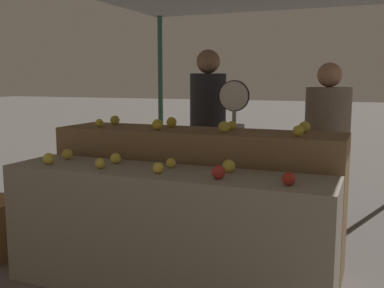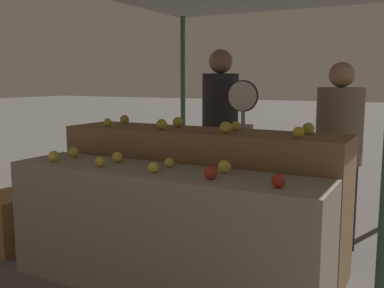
{
  "view_description": "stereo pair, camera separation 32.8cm",
  "coord_description": "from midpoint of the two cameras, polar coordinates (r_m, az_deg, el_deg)",
  "views": [
    {
      "loc": [
        1.33,
        -2.71,
        1.48
      ],
      "look_at": [
        0.09,
        0.3,
        1.02
      ],
      "focal_mm": 42.0,
      "sensor_mm": 36.0,
      "label": 1
    },
    {
      "loc": [
        1.62,
        -2.57,
        1.48
      ],
      "look_at": [
        0.09,
        0.3,
        1.02
      ],
      "focal_mm": 42.0,
      "sensor_mm": 36.0,
      "label": 2
    }
  ],
  "objects": [
    {
      "name": "produce_scale",
      "position": [
        4.03,
        3.0,
        2.31
      ],
      "size": [
        0.28,
        0.2,
        1.49
      ],
      "color": "#99999E",
      "rests_on": "ground_plane"
    },
    {
      "name": "apple_front_3",
      "position": [
        2.8,
        0.05,
        -3.63
      ],
      "size": [
        0.09,
        0.09,
        0.09
      ],
      "primitive_type": "sphere",
      "color": "#B72D23",
      "rests_on": "display_counter_front"
    },
    {
      "name": "apple_back_3",
      "position": [
        3.21,
        10.52,
        1.62
      ],
      "size": [
        0.08,
        0.08,
        0.08
      ],
      "primitive_type": "sphere",
      "color": "gold",
      "rests_on": "display_counter_back"
    },
    {
      "name": "display_counter_back",
      "position": [
        3.68,
        -2.08,
        -6.67
      ],
      "size": [
        2.32,
        0.55,
        1.09
      ],
      "primitive_type": "cube",
      "color": "olive",
      "rests_on": "ground_plane"
    },
    {
      "name": "apple_front_6",
      "position": [
        3.4,
        -12.43,
        -1.81
      ],
      "size": [
        0.08,
        0.08,
        0.08
      ],
      "primitive_type": "sphere",
      "color": "yellow",
      "rests_on": "display_counter_front"
    },
    {
      "name": "apple_back_2",
      "position": [
        3.38,
        1.35,
        2.16
      ],
      "size": [
        0.09,
        0.09,
        0.09
      ],
      "primitive_type": "sphere",
      "color": "gold",
      "rests_on": "display_counter_back"
    },
    {
      "name": "apple_back_0",
      "position": [
        3.9,
        -14.07,
        2.59
      ],
      "size": [
        0.07,
        0.07,
        0.07
      ],
      "primitive_type": "sphere",
      "color": "gold",
      "rests_on": "display_counter_back"
    },
    {
      "name": "apple_front_0",
      "position": [
        3.51,
        -20.33,
        -1.77
      ],
      "size": [
        0.08,
        0.08,
        0.08
      ],
      "primitive_type": "sphere",
      "color": "yellow",
      "rests_on": "display_counter_front"
    },
    {
      "name": "apple_front_4",
      "position": [
        2.66,
        8.77,
        -4.42
      ],
      "size": [
        0.08,
        0.08,
        0.08
      ],
      "primitive_type": "sphere",
      "color": "#AD281E",
      "rests_on": "display_counter_front"
    },
    {
      "name": "apple_back_1",
      "position": [
        3.6,
        -7.03,
        2.45
      ],
      "size": [
        0.09,
        0.09,
        0.09
      ],
      "primitive_type": "sphere",
      "color": "gold",
      "rests_on": "display_counter_back"
    },
    {
      "name": "person_customer_left",
      "position": [
        4.13,
        14.59,
        0.2
      ],
      "size": [
        0.54,
        0.54,
        1.64
      ],
      "rotation": [
        0.0,
        0.0,
        3.66
      ],
      "color": "#2D2D38",
      "rests_on": "ground_plane"
    },
    {
      "name": "apple_back_4",
      "position": [
        4.07,
        -12.07,
        2.96
      ],
      "size": [
        0.08,
        0.08,
        0.08
      ],
      "primitive_type": "sphere",
      "color": "gold",
      "rests_on": "display_counter_back"
    },
    {
      "name": "apple_front_7",
      "position": [
        3.17,
        -5.66,
        -2.45
      ],
      "size": [
        0.07,
        0.07,
        0.07
      ],
      "primitive_type": "sphere",
      "color": "yellow",
      "rests_on": "display_counter_front"
    },
    {
      "name": "apple_front_5",
      "position": [
        3.67,
        -18.05,
        -1.26
      ],
      "size": [
        0.08,
        0.08,
        0.08
      ],
      "primitive_type": "sphere",
      "color": "gold",
      "rests_on": "display_counter_front"
    },
    {
      "name": "apple_front_2",
      "position": [
        2.99,
        -7.48,
        -3.07
      ],
      "size": [
        0.08,
        0.08,
        0.08
      ],
      "primitive_type": "sphere",
      "color": "yellow",
      "rests_on": "display_counter_front"
    },
    {
      "name": "apple_back_6",
      "position": [
        3.59,
        2.48,
        2.36
      ],
      "size": [
        0.07,
        0.07,
        0.07
      ],
      "primitive_type": "sphere",
      "color": "gold",
      "rests_on": "display_counter_back"
    },
    {
      "name": "apple_front_1",
      "position": [
        3.23,
        -14.45,
        -2.43
      ],
      "size": [
        0.07,
        0.07,
        0.07
      ],
      "primitive_type": "sphere",
      "color": "gold",
      "rests_on": "display_counter_front"
    },
    {
      "name": "apple_back_5",
      "position": [
        3.79,
        -5.1,
        2.77
      ],
      "size": [
        0.09,
        0.09,
        0.09
      ],
      "primitive_type": "sphere",
      "color": "gold",
      "rests_on": "display_counter_back"
    },
    {
      "name": "apple_back_7",
      "position": [
        3.44,
        11.48,
        2.09
      ],
      "size": [
        0.09,
        0.09,
        0.09
      ],
      "primitive_type": "sphere",
      "color": "gold",
      "rests_on": "display_counter_back"
    },
    {
      "name": "display_counter_front",
      "position": [
        3.2,
        -6.6,
        -11.07
      ],
      "size": [
        2.32,
        0.55,
        0.87
      ],
      "primitive_type": "cube",
      "color": "gray",
      "rests_on": "ground_plane"
    },
    {
      "name": "person_vendor_at_scale",
      "position": [
        4.49,
        -0.07,
        2.36
      ],
      "size": [
        0.38,
        0.38,
        1.78
      ],
      "rotation": [
        0.0,
        0.0,
        3.2
      ],
      "color": "#2D2D38",
      "rests_on": "ground_plane"
    },
    {
      "name": "apple_front_8",
      "position": [
        3.0,
        1.58,
        -2.85
      ],
      "size": [
        0.09,
        0.09,
        0.09
      ],
      "primitive_type": "sphere",
      "color": "yellow",
      "rests_on": "display_counter_front"
    }
  ]
}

